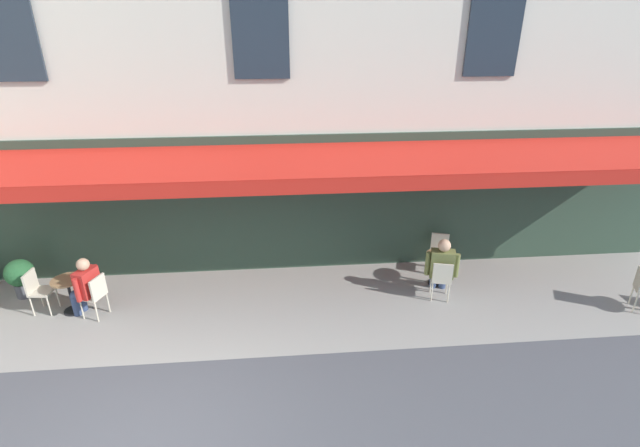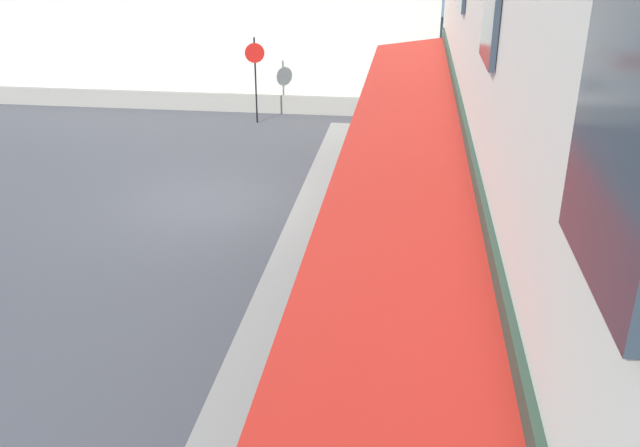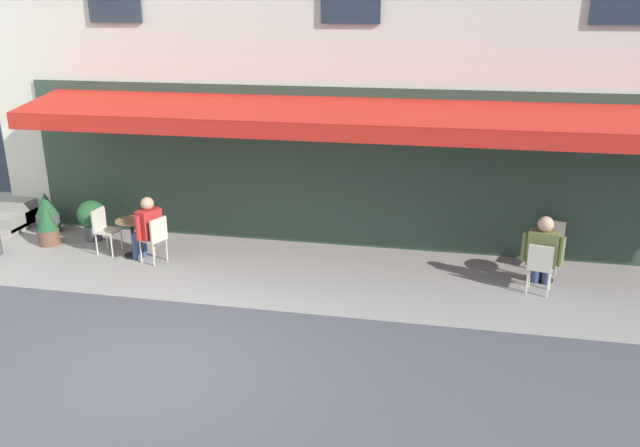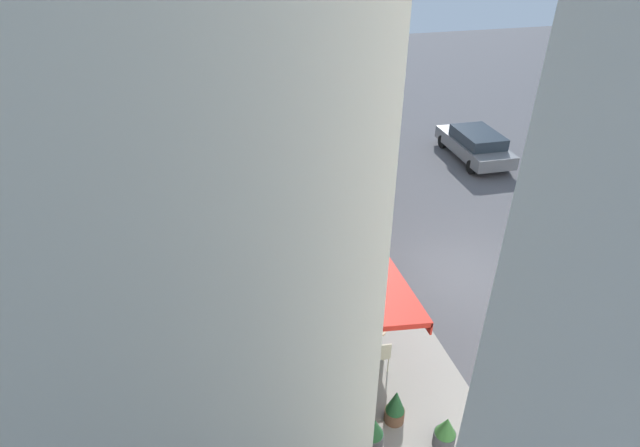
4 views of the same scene
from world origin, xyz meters
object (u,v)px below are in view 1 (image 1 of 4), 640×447
(cafe_chair_cream_corner_left, at_px, (441,277))
(seated_patron_in_red, at_px, (85,285))
(potted_plant_entrance_right, at_px, (20,276))
(cafe_chair_cream_under_awning, at_px, (37,288))
(cafe_table_streetside, at_px, (69,290))
(seated_companion_in_olive, at_px, (441,265))
(cafe_table_mid_terrace, at_px, (439,265))
(cafe_chair_cream_kerbside, at_px, (439,249))
(cafe_chair_cream_near_door, at_px, (95,293))

(cafe_chair_cream_corner_left, height_order, seated_patron_in_red, seated_patron_in_red)
(potted_plant_entrance_right, bearing_deg, cafe_chair_cream_corner_left, 174.03)
(cafe_chair_cream_under_awning, bearing_deg, cafe_chair_cream_corner_left, 177.91)
(cafe_table_streetside, bearing_deg, seated_companion_in_olive, 179.76)
(seated_companion_in_olive, bearing_deg, cafe_table_mid_terrace, -103.85)
(cafe_chair_cream_kerbside, xyz_separation_m, seated_companion_in_olive, (0.30, 1.00, 0.17))
(cafe_table_streetside, distance_m, seated_patron_in_red, 0.46)
(cafe_table_mid_terrace, distance_m, potted_plant_entrance_right, 8.97)
(cafe_table_mid_terrace, height_order, cafe_chair_cream_near_door, cafe_chair_cream_near_door)
(cafe_table_streetside, distance_m, cafe_chair_cream_near_door, 0.63)
(cafe_chair_cream_corner_left, height_order, cafe_chair_cream_under_awning, same)
(seated_companion_in_olive, bearing_deg, cafe_chair_cream_near_door, 1.57)
(cafe_table_mid_terrace, relative_size, potted_plant_entrance_right, 0.88)
(cafe_table_streetside, xyz_separation_m, seated_companion_in_olive, (-7.60, 0.03, 0.22))
(cafe_table_mid_terrace, distance_m, cafe_chair_cream_near_door, 7.14)
(cafe_table_streetside, relative_size, seated_patron_in_red, 0.58)
(cafe_table_streetside, relative_size, cafe_chair_cream_near_door, 0.82)
(cafe_chair_cream_under_awning, height_order, seated_patron_in_red, seated_patron_in_red)
(cafe_chair_cream_kerbside, xyz_separation_m, cafe_chair_cream_near_door, (7.31, 1.19, 0.00))
(cafe_chair_cream_under_awning, bearing_deg, cafe_table_streetside, 174.91)
(cafe_table_mid_terrace, height_order, cafe_table_streetside, same)
(cafe_chair_cream_kerbside, height_order, potted_plant_entrance_right, cafe_chair_cream_kerbside)
(cafe_chair_cream_kerbside, distance_m, cafe_table_streetside, 7.96)
(cafe_table_mid_terrace, distance_m, cafe_chair_cream_kerbside, 0.63)
(cafe_chair_cream_near_door, relative_size, seated_patron_in_red, 0.71)
(cafe_chair_cream_kerbside, distance_m, seated_companion_in_olive, 1.06)
(cafe_chair_cream_kerbside, bearing_deg, seated_patron_in_red, 8.47)
(seated_companion_in_olive, height_order, potted_plant_entrance_right, seated_companion_in_olive)
(cafe_table_streetside, xyz_separation_m, potted_plant_entrance_right, (1.26, -0.68, 0.01))
(potted_plant_entrance_right, bearing_deg, cafe_chair_cream_under_awning, 135.34)
(cafe_table_streetside, bearing_deg, cafe_table_mid_terrace, -177.24)
(cafe_chair_cream_near_door, bearing_deg, cafe_table_streetside, -20.67)
(cafe_chair_cream_under_awning, bearing_deg, cafe_table_mid_terrace, -177.83)
(cafe_chair_cream_kerbside, bearing_deg, cafe_chair_cream_corner_left, 73.91)
(cafe_table_mid_terrace, bearing_deg, seated_patron_in_red, 4.06)
(potted_plant_entrance_right, bearing_deg, cafe_table_mid_terrace, 178.03)
(cafe_chair_cream_corner_left, relative_size, cafe_chair_cream_kerbside, 1.00)
(cafe_table_mid_terrace, relative_size, seated_patron_in_red, 0.58)
(cafe_chair_cream_corner_left, xyz_separation_m, cafe_chair_cream_near_door, (6.96, -0.02, 0.00))
(cafe_chair_cream_kerbside, height_order, seated_companion_in_olive, seated_companion_in_olive)
(cafe_chair_cream_corner_left, distance_m, cafe_chair_cream_under_awning, 8.19)
(cafe_chair_cream_under_awning, bearing_deg, seated_patron_in_red, 168.72)
(cafe_chair_cream_kerbside, relative_size, potted_plant_entrance_right, 1.06)
(potted_plant_entrance_right, bearing_deg, cafe_chair_cream_kerbside, -178.17)
(seated_patron_in_red, bearing_deg, potted_plant_entrance_right, -26.60)
(cafe_chair_cream_kerbside, relative_size, seated_companion_in_olive, 0.68)
(cafe_chair_cream_near_door, relative_size, seated_companion_in_olive, 0.68)
(seated_companion_in_olive, bearing_deg, cafe_chair_cream_corner_left, 76.15)
(cafe_chair_cream_under_awning, xyz_separation_m, seated_companion_in_olive, (-8.23, 0.09, 0.17))
(cafe_table_mid_terrace, relative_size, seated_companion_in_olive, 0.56)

